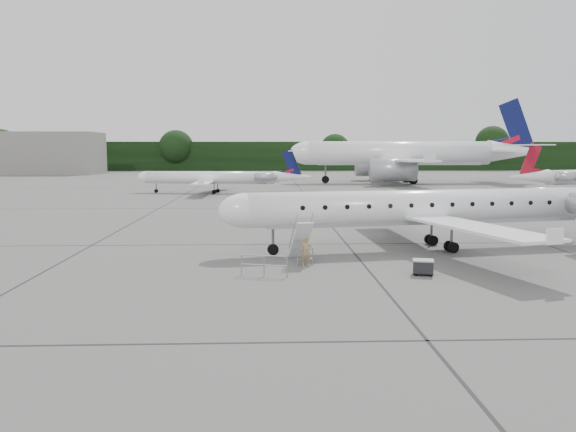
{
  "coord_description": "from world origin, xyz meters",
  "views": [
    {
      "loc": [
        -9.14,
        -28.41,
        5.98
      ],
      "look_at": [
        -7.99,
        2.34,
        2.3
      ],
      "focal_mm": 35.0,
      "sensor_mm": 36.0,
      "label": 1
    }
  ],
  "objects": [
    {
      "name": "bg_regional_left",
      "position": [
        -16.92,
        48.19,
        2.95
      ],
      "size": [
        24.41,
        18.99,
        5.9
      ],
      "primitive_type": null,
      "rotation": [
        0.0,
        0.0,
        -0.13
      ],
      "color": "white",
      "rests_on": "ground"
    },
    {
      "name": "treeline",
      "position": [
        0.0,
        130.0,
        4.0
      ],
      "size": [
        260.0,
        4.0,
        8.0
      ],
      "primitive_type": "cube",
      "color": "black",
      "rests_on": "ground"
    },
    {
      "name": "main_regional_jet",
      "position": [
        0.39,
        4.53,
        3.56
      ],
      "size": [
        30.74,
        24.39,
        7.12
      ],
      "primitive_type": null,
      "rotation": [
        0.0,
        0.0,
        0.17
      ],
      "color": "white",
      "rests_on": "ground"
    },
    {
      "name": "bg_narrowbody",
      "position": [
        13.94,
        69.74,
        7.3
      ],
      "size": [
        41.09,
        29.87,
        14.6
      ],
      "primitive_type": null,
      "rotation": [
        0.0,
        0.0,
        -0.01
      ],
      "color": "white",
      "rests_on": "ground"
    },
    {
      "name": "airstair",
      "position": [
        -7.36,
        1.03,
        1.12
      ],
      "size": [
        1.21,
        2.3,
        2.23
      ],
      "primitive_type": null,
      "rotation": [
        0.0,
        0.0,
        0.17
      ],
      "color": "white",
      "rests_on": "ground"
    },
    {
      "name": "ground",
      "position": [
        0.0,
        0.0,
        0.0
      ],
      "size": [
        320.0,
        320.0,
        0.0
      ],
      "primitive_type": "plane",
      "color": "slate",
      "rests_on": "ground"
    },
    {
      "name": "safety_railing",
      "position": [
        -9.3,
        -2.44,
        0.5
      ],
      "size": [
        2.16,
        0.58,
        1.0
      ],
      "primitive_type": null,
      "rotation": [
        0.0,
        0.0,
        -0.23
      ],
      "color": "gray",
      "rests_on": "ground"
    },
    {
      "name": "terminal_building",
      "position": [
        -70.0,
        110.0,
        5.0
      ],
      "size": [
        40.0,
        14.0,
        10.0
      ],
      "primitive_type": "cube",
      "color": "gray",
      "rests_on": "ground"
    },
    {
      "name": "baggage_cart",
      "position": [
        -1.71,
        -2.42,
        0.4
      ],
      "size": [
        1.07,
        0.94,
        0.8
      ],
      "primitive_type": null,
      "rotation": [
        0.0,
        0.0,
        -0.24
      ],
      "color": "black",
      "rests_on": "ground"
    },
    {
      "name": "passenger",
      "position": [
        -7.15,
        -0.2,
        0.76
      ],
      "size": [
        0.58,
        0.41,
        1.52
      ],
      "primitive_type": "imported",
      "rotation": [
        0.0,
        0.0,
        -0.09
      ],
      "color": "#8E764D",
      "rests_on": "ground"
    }
  ]
}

